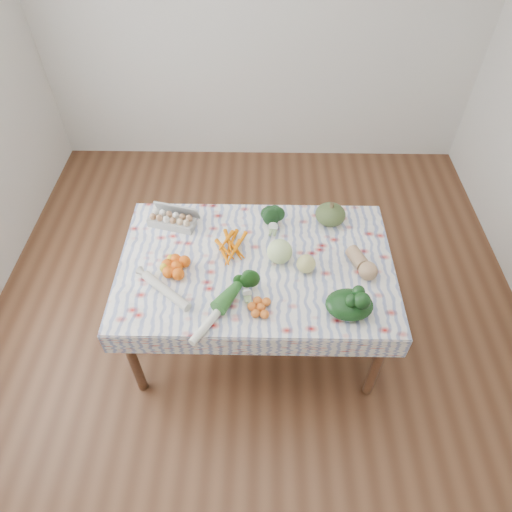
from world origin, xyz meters
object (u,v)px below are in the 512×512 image
cabbage (280,251)px  butternut_squash (362,263)px  dining_table (256,271)px  egg_carton (172,221)px  grapefruit (306,264)px  kabocha_squash (330,214)px

cabbage → butternut_squash: (0.49, -0.06, -0.02)m
dining_table → egg_carton: egg_carton is taller
grapefruit → dining_table: bearing=169.3°
egg_carton → kabocha_squash: 1.03m
kabocha_squash → cabbage: cabbage is taller
dining_table → butternut_squash: bearing=-3.6°
dining_table → cabbage: (0.14, 0.02, 0.16)m
dining_table → egg_carton: 0.65m
dining_table → grapefruit: size_ratio=14.18×
kabocha_squash → butternut_squash: bearing=-69.7°
butternut_squash → cabbage: bearing=149.7°
cabbage → butternut_squash: cabbage is taller
dining_table → kabocha_squash: bearing=37.7°
dining_table → butternut_squash: butternut_squash is taller
egg_carton → cabbage: (0.69, -0.29, 0.04)m
egg_carton → cabbage: cabbage is taller
egg_carton → kabocha_squash: bearing=17.6°
egg_carton → cabbage: 0.75m
cabbage → butternut_squash: size_ratio=0.63×
cabbage → grapefruit: cabbage is taller
butternut_squash → grapefruit: size_ratio=2.13×
kabocha_squash → grapefruit: bearing=-113.2°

